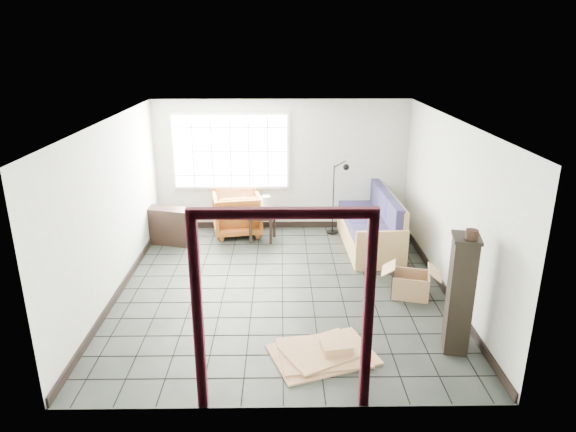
{
  "coord_description": "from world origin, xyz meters",
  "views": [
    {
      "loc": [
        -0.01,
        -7.2,
        3.68
      ],
      "look_at": [
        0.09,
        0.3,
        1.09
      ],
      "focal_mm": 32.0,
      "sensor_mm": 36.0,
      "label": 1
    }
  ],
  "objects_px": {
    "side_table": "(262,218)",
    "tall_shelf": "(460,293)",
    "armchair": "(237,211)",
    "futon_sofa": "(372,226)"
  },
  "relations": [
    {
      "from": "tall_shelf",
      "to": "futon_sofa",
      "type": "bearing_deg",
      "value": 109.76
    },
    {
      "from": "futon_sofa",
      "to": "tall_shelf",
      "type": "distance_m",
      "value": 3.49
    },
    {
      "from": "side_table",
      "to": "tall_shelf",
      "type": "height_order",
      "value": "tall_shelf"
    },
    {
      "from": "armchair",
      "to": "side_table",
      "type": "height_order",
      "value": "armchair"
    },
    {
      "from": "futon_sofa",
      "to": "armchair",
      "type": "height_order",
      "value": "futon_sofa"
    },
    {
      "from": "tall_shelf",
      "to": "side_table",
      "type": "bearing_deg",
      "value": 136.26
    },
    {
      "from": "side_table",
      "to": "tall_shelf",
      "type": "bearing_deg",
      "value": -55.8
    },
    {
      "from": "futon_sofa",
      "to": "armchair",
      "type": "xyz_separation_m",
      "value": [
        -2.58,
        0.64,
        0.09
      ]
    },
    {
      "from": "side_table",
      "to": "tall_shelf",
      "type": "relative_size",
      "value": 0.37
    },
    {
      "from": "armchair",
      "to": "tall_shelf",
      "type": "bearing_deg",
      "value": 116.34
    }
  ]
}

